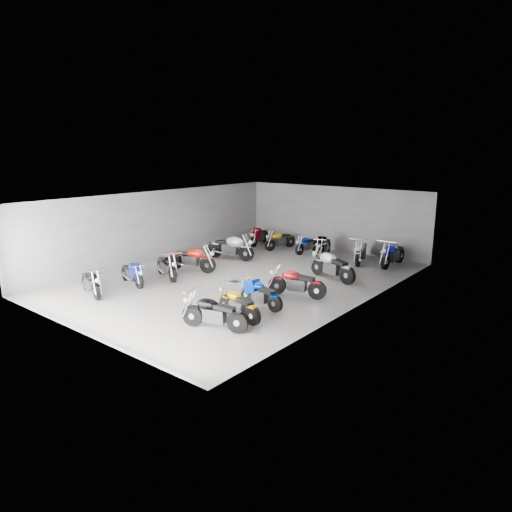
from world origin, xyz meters
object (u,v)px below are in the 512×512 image
object	(u,v)px
motorcycle_right_a	(214,313)
motorcycle_right_c	(260,294)
motorcycle_back_a	(259,236)
motorcycle_back_e	(361,251)
motorcycle_left_b	(132,273)
motorcycle_back_b	(280,240)
motorcycle_left_f	(231,247)
motorcycle_back_f	(393,254)
motorcycle_right_b	(238,304)
motorcycle_left_c	(167,266)
motorcycle_back_d	(324,246)
motorcycle_left_d	(191,259)
motorcycle_left_a	(91,282)
motorcycle_right_f	(332,266)
drain_grate	(235,281)
motorcycle_back_c	(307,244)
motorcycle_right_d	(296,283)

from	to	relation	value
motorcycle_right_a	motorcycle_right_c	xyz separation A→B (m)	(-0.16, 2.30, -0.05)
motorcycle_back_a	motorcycle_back_e	xyz separation A→B (m)	(6.05, -0.27, 0.05)
motorcycle_left_b	motorcycle_back_b	xyz separation A→B (m)	(0.57, 8.63, 0.04)
motorcycle_left_f	motorcycle_back_f	world-z (taller)	motorcycle_left_f
motorcycle_left_b	motorcycle_right_b	bearing A→B (deg)	102.50
motorcycle_back_a	motorcycle_left_c	bearing A→B (deg)	86.32
motorcycle_back_d	motorcycle_left_d	bearing A→B (deg)	46.87
motorcycle_back_a	motorcycle_back_f	bearing A→B (deg)	167.26
motorcycle_back_d	motorcycle_left_a	bearing A→B (deg)	55.75
motorcycle_right_f	motorcycle_back_b	world-z (taller)	motorcycle_right_f
motorcycle_left_a	motorcycle_back_e	distance (m)	11.48
motorcycle_left_f	motorcycle_back_b	distance (m)	3.28
motorcycle_back_a	motorcycle_back_f	xyz separation A→B (m)	(7.41, 0.04, 0.05)
motorcycle_right_a	motorcycle_right_b	xyz separation A→B (m)	(-0.01, 1.06, -0.03)
drain_grate	motorcycle_left_b	size ratio (longest dim) A/B	0.17
motorcycle_left_f	motorcycle_back_c	world-z (taller)	motorcycle_left_f
motorcycle_right_d	motorcycle_back_b	bearing A→B (deg)	24.86
motorcycle_right_c	motorcycle_back_c	size ratio (longest dim) A/B	1.00
motorcycle_left_a	motorcycle_left_b	bearing A→B (deg)	-166.70
motorcycle_right_a	motorcycle_back_c	bearing A→B (deg)	0.47
motorcycle_right_a	motorcycle_back_b	distance (m)	11.00
motorcycle_left_c	motorcycle_left_d	bearing A→B (deg)	-158.30
motorcycle_right_a	motorcycle_back_e	world-z (taller)	motorcycle_back_e
motorcycle_left_c	motorcycle_right_c	distance (m)	5.00
motorcycle_right_b	motorcycle_right_f	distance (m)	5.54
motorcycle_left_c	motorcycle_back_d	xyz separation A→B (m)	(2.92, 7.10, 0.02)
motorcycle_left_f	motorcycle_right_c	size ratio (longest dim) A/B	1.28
motorcycle_back_b	motorcycle_back_c	size ratio (longest dim) A/B	1.10
motorcycle_back_b	motorcycle_right_f	bearing A→B (deg)	155.42
motorcycle_left_c	motorcycle_right_d	bearing A→B (deg)	125.18
motorcycle_left_f	motorcycle_right_b	distance (m)	7.67
motorcycle_back_b	motorcycle_back_f	size ratio (longest dim) A/B	0.91
drain_grate	motorcycle_right_c	xyz separation A→B (m)	(2.57, -1.67, 0.44)
motorcycle_back_e	motorcycle_left_a	bearing A→B (deg)	45.09
motorcycle_left_b	motorcycle_back_c	bearing A→B (deg)	-179.81
motorcycle_back_d	motorcycle_back_a	bearing A→B (deg)	-20.59
motorcycle_right_a	motorcycle_back_c	distance (m)	10.47
motorcycle_left_f	motorcycle_back_c	xyz separation A→B (m)	(2.05, 3.34, -0.13)
motorcycle_left_a	motorcycle_back_c	size ratio (longest dim) A/B	1.02
motorcycle_right_c	motorcycle_back_a	bearing A→B (deg)	45.62
motorcycle_right_f	motorcycle_back_b	distance (m)	5.87
drain_grate	motorcycle_left_a	xyz separation A→B (m)	(-2.81, -4.41, 0.46)
motorcycle_left_c	motorcycle_back_f	xyz separation A→B (m)	(6.19, 7.45, 0.04)
motorcycle_left_a	motorcycle_right_c	distance (m)	6.03
motorcycle_right_a	motorcycle_right_b	world-z (taller)	motorcycle_right_a
motorcycle_right_d	motorcycle_back_d	distance (m)	6.27
drain_grate	motorcycle_back_e	world-z (taller)	motorcycle_back_e
motorcycle_left_f	motorcycle_right_d	world-z (taller)	motorcycle_left_f
motorcycle_left_f	motorcycle_right_c	distance (m)	6.71
drain_grate	motorcycle_back_c	bearing A→B (deg)	95.08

